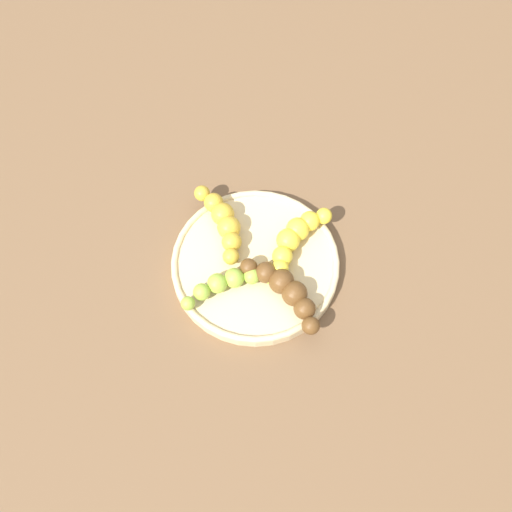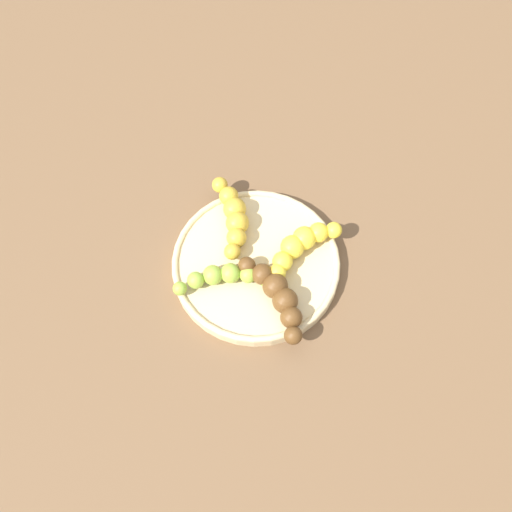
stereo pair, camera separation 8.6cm
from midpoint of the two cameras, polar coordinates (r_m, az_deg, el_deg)
ground_plane at (r=0.89m, az=2.74°, el=-1.37°), size 2.40×2.40×0.00m
fruit_bowl at (r=0.88m, az=2.77°, el=-1.03°), size 0.25×0.25×0.02m
banana_green at (r=0.85m, az=-0.43°, el=-2.32°), size 0.07×0.14×0.03m
banana_overripe at (r=0.84m, az=4.99°, el=-4.07°), size 0.12×0.11×0.04m
banana_yellow at (r=0.88m, az=7.12°, el=0.80°), size 0.11×0.09×0.04m
banana_spotted at (r=0.89m, az=0.53°, el=3.58°), size 0.13×0.07×0.04m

